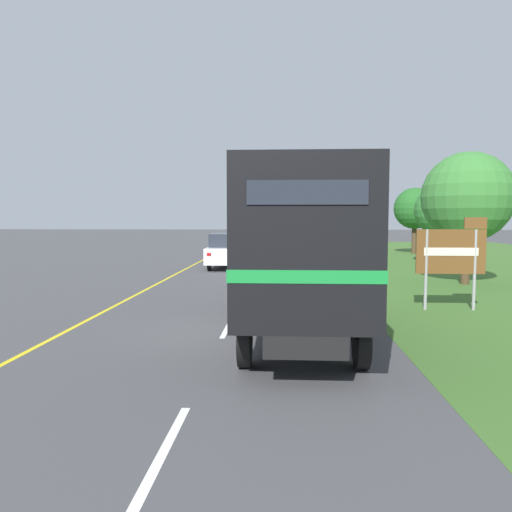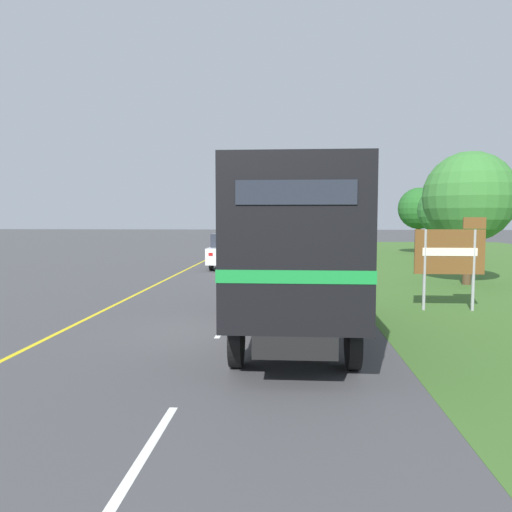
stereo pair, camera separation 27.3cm
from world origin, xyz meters
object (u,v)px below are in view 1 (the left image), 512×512
object	(u,v)px
roadside_tree_mid	(441,210)
roadside_tree_far	(415,209)
roadside_tree_near	(468,197)
lead_car_white	(227,250)
highway_sign	(452,253)
horse_trailer_truck	(299,246)

from	to	relation	value
roadside_tree_mid	roadside_tree_far	world-z (taller)	roadside_tree_far
roadside_tree_near	roadside_tree_mid	world-z (taller)	roadside_tree_near
lead_car_white	roadside_tree_mid	world-z (taller)	roadside_tree_mid
highway_sign	roadside_tree_far	distance (m)	23.27
horse_trailer_truck	roadside_tree_mid	bearing A→B (deg)	64.61
highway_sign	roadside_tree_mid	size ratio (longest dim) A/B	0.59
roadside_tree_near	roadside_tree_far	bearing A→B (deg)	82.17
lead_car_white	roadside_tree_near	size ratio (longest dim) A/B	0.86
roadside_tree_mid	roadside_tree_far	distance (m)	8.19
roadside_tree_far	roadside_tree_mid	bearing A→B (deg)	-94.53
roadside_tree_far	horse_trailer_truck	bearing A→B (deg)	-109.36
roadside_tree_near	roadside_tree_mid	distance (m)	9.02
roadside_tree_near	roadside_tree_mid	size ratio (longest dim) A/B	1.15
horse_trailer_truck	roadside_tree_far	xyz separation A→B (m)	(9.19, 26.16, 1.29)
highway_sign	roadside_tree_far	xyz separation A→B (m)	(4.76, 22.72, 1.67)
lead_car_white	roadside_tree_far	bearing A→B (deg)	41.74
roadside_tree_near	roadside_tree_far	distance (m)	17.18
horse_trailer_truck	roadside_tree_near	xyz separation A→B (m)	(6.85, 9.14, 1.42)
lead_car_white	roadside_tree_mid	size ratio (longest dim) A/B	0.99
lead_car_white	roadside_tree_mid	bearing A→B (deg)	14.18
roadside_tree_far	highway_sign	bearing A→B (deg)	-101.83
horse_trailer_truck	lead_car_white	distance (m)	15.40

